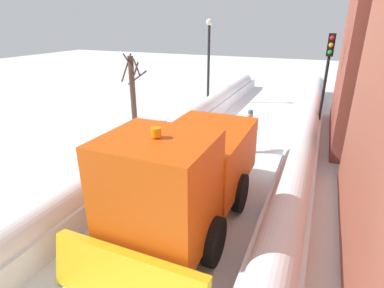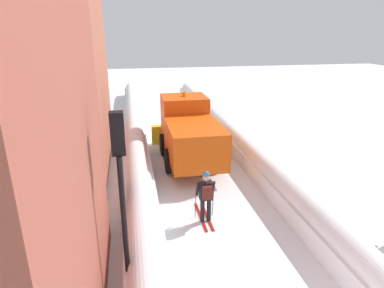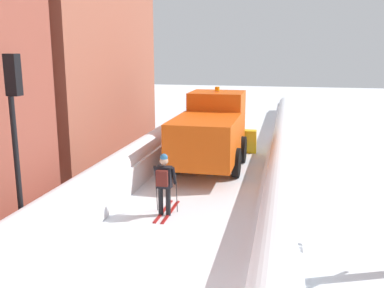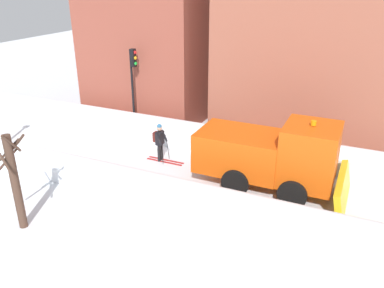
% 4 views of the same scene
% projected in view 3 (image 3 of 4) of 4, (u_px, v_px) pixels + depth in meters
% --- Properties ---
extents(ground_plane, '(80.00, 80.00, 0.00)m').
position_uv_depth(ground_plane, '(211.00, 172.00, 16.66)').
color(ground_plane, white).
extents(snowbank_left, '(1.10, 36.00, 1.30)m').
position_uv_depth(snowbank_left, '(146.00, 153.00, 17.07)').
color(snowbank_left, white).
rests_on(snowbank_left, ground).
extents(snowbank_right, '(1.10, 36.00, 1.13)m').
position_uv_depth(snowbank_right, '(281.00, 163.00, 15.99)').
color(snowbank_right, white).
rests_on(snowbank_right, ground).
extents(plow_truck, '(3.20, 5.98, 3.12)m').
position_uv_depth(plow_truck, '(211.00, 131.00, 16.97)').
color(plow_truck, '#DB510F').
rests_on(plow_truck, ground).
extents(skier, '(0.62, 1.80, 1.81)m').
position_uv_depth(skier, '(164.00, 182.00, 12.10)').
color(skier, black).
rests_on(skier, ground).
extents(traffic_light_pole, '(0.28, 0.42, 4.55)m').
position_uv_depth(traffic_light_pole, '(16.00, 117.00, 9.42)').
color(traffic_light_pole, black).
rests_on(traffic_light_pole, ground).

